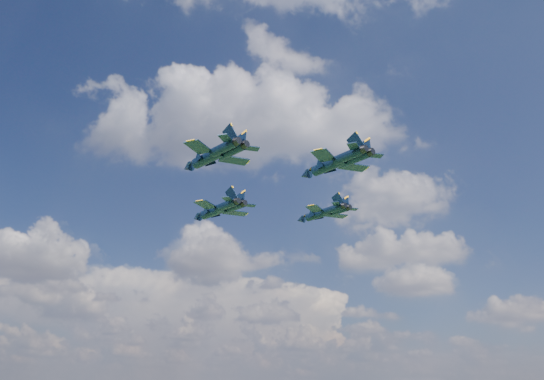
{
  "coord_description": "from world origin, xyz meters",
  "views": [
    {
      "loc": [
        7.08,
        -98.22,
        26.23
      ],
      "look_at": [
        -2.36,
        -0.99,
        63.28
      ],
      "focal_mm": 35.0,
      "sensor_mm": 36.0,
      "label": 1
    }
  ],
  "objects_px": {
    "jet_right": "(317,214)",
    "jet_lead": "(213,212)",
    "jet_left": "(207,158)",
    "jet_slot": "(327,166)"
  },
  "relations": [
    {
      "from": "jet_right",
      "to": "jet_lead",
      "type": "bearing_deg",
      "value": 140.98
    },
    {
      "from": "jet_left",
      "to": "jet_lead",
      "type": "bearing_deg",
      "value": 48.8
    },
    {
      "from": "jet_right",
      "to": "jet_slot",
      "type": "bearing_deg",
      "value": -132.94
    },
    {
      "from": "jet_left",
      "to": "jet_slot",
      "type": "xyz_separation_m",
      "value": [
        21.44,
        2.85,
        -1.15
      ]
    },
    {
      "from": "jet_lead",
      "to": "jet_left",
      "type": "xyz_separation_m",
      "value": [
        3.3,
        -21.87,
        2.72
      ]
    },
    {
      "from": "jet_left",
      "to": "jet_right",
      "type": "relative_size",
      "value": 1.15
    },
    {
      "from": "jet_left",
      "to": "jet_right",
      "type": "bearing_deg",
      "value": 3.47
    },
    {
      "from": "jet_lead",
      "to": "jet_slot",
      "type": "relative_size",
      "value": 1.04
    },
    {
      "from": "jet_left",
      "to": "jet_slot",
      "type": "relative_size",
      "value": 1.05
    },
    {
      "from": "jet_slot",
      "to": "jet_right",
      "type": "bearing_deg",
      "value": 49.04
    }
  ]
}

